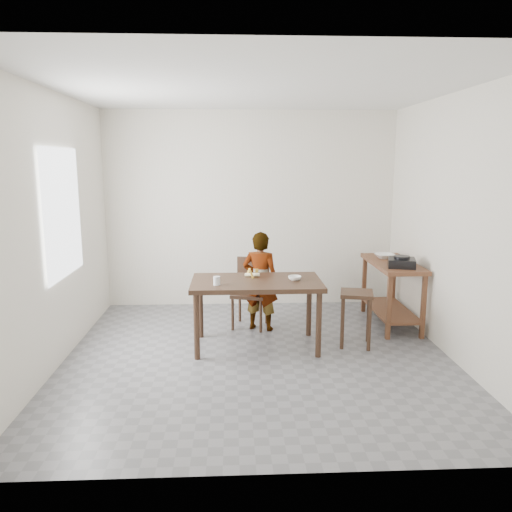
{
  "coord_description": "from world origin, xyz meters",
  "views": [
    {
      "loc": [
        -0.26,
        -4.93,
        2.01
      ],
      "look_at": [
        0.0,
        0.4,
        1.0
      ],
      "focal_mm": 35.0,
      "sensor_mm": 36.0,
      "label": 1
    }
  ],
  "objects_px": {
    "prep_counter": "(391,293)",
    "dining_chair": "(250,294)",
    "dining_table": "(256,314)",
    "child": "(260,281)",
    "stool": "(356,319)"
  },
  "relations": [
    {
      "from": "prep_counter",
      "to": "dining_chair",
      "type": "relative_size",
      "value": 1.43
    },
    {
      "from": "dining_table",
      "to": "child",
      "type": "bearing_deg",
      "value": 82.6
    },
    {
      "from": "dining_chair",
      "to": "prep_counter",
      "type": "bearing_deg",
      "value": 16.15
    },
    {
      "from": "prep_counter",
      "to": "stool",
      "type": "bearing_deg",
      "value": -131.11
    },
    {
      "from": "dining_chair",
      "to": "stool",
      "type": "distance_m",
      "value": 1.34
    },
    {
      "from": "child",
      "to": "dining_table",
      "type": "bearing_deg",
      "value": 101.14
    },
    {
      "from": "dining_chair",
      "to": "child",
      "type": "bearing_deg",
      "value": -22.87
    },
    {
      "from": "dining_table",
      "to": "child",
      "type": "xyz_separation_m",
      "value": [
        0.08,
        0.58,
        0.22
      ]
    },
    {
      "from": "child",
      "to": "stool",
      "type": "bearing_deg",
      "value": 168.45
    },
    {
      "from": "prep_counter",
      "to": "stool",
      "type": "relative_size",
      "value": 1.96
    },
    {
      "from": "dining_table",
      "to": "dining_chair",
      "type": "xyz_separation_m",
      "value": [
        -0.05,
        0.68,
        0.05
      ]
    },
    {
      "from": "dining_table",
      "to": "prep_counter",
      "type": "distance_m",
      "value": 1.86
    },
    {
      "from": "child",
      "to": "dining_chair",
      "type": "height_order",
      "value": "child"
    },
    {
      "from": "dining_chair",
      "to": "dining_table",
      "type": "bearing_deg",
      "value": -70.62
    },
    {
      "from": "child",
      "to": "stool",
      "type": "distance_m",
      "value": 1.22
    }
  ]
}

